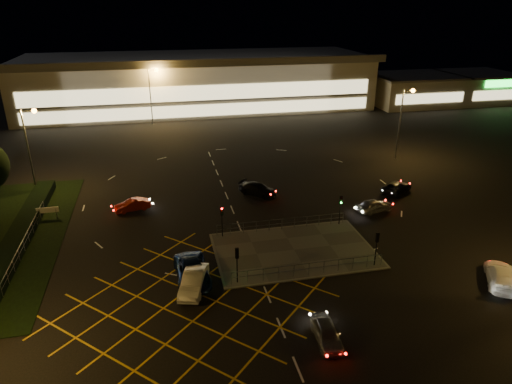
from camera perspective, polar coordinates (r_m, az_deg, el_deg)
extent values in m
plane|color=black|center=(43.43, 1.46, -6.35)|extent=(180.00, 180.00, 0.00)
cube|color=#4C4944|center=(42.21, 4.77, -7.27)|extent=(14.00, 9.00, 0.12)
cube|color=black|center=(49.43, -27.38, -4.65)|extent=(2.00, 26.00, 1.00)
cube|color=beige|center=(100.50, -7.27, 13.41)|extent=(70.00, 25.00, 10.00)
cube|color=slate|center=(99.80, -7.42, 16.35)|extent=(72.00, 26.50, 0.60)
cube|color=#FFEAA5|center=(88.20, -6.42, 12.14)|extent=(66.00, 0.20, 3.00)
cube|color=#FFEAA5|center=(88.84, -6.33, 10.11)|extent=(66.00, 0.20, 2.20)
cube|color=beige|center=(107.82, 18.96, 11.94)|extent=(18.00, 14.00, 6.00)
cube|color=slate|center=(107.33, 19.17, 13.59)|extent=(18.80, 14.80, 0.40)
cube|color=#FFEAA5|center=(102.03, 20.93, 10.89)|extent=(15.30, 0.20, 2.00)
cube|color=beige|center=(116.84, 25.85, 11.69)|extent=(14.00, 14.00, 6.00)
cube|color=slate|center=(116.39, 26.12, 13.20)|extent=(14.80, 14.80, 0.40)
cube|color=#FFEAA5|center=(111.52, 27.98, 10.66)|extent=(11.90, 0.20, 2.00)
cube|color=#19E533|center=(111.07, 28.24, 11.84)|extent=(7.00, 0.30, 1.40)
cylinder|color=slate|center=(58.96, -26.52, 4.48)|extent=(0.20, 0.20, 10.00)
cylinder|color=slate|center=(57.65, -26.68, 9.07)|extent=(1.40, 0.12, 0.12)
sphere|color=orange|center=(57.49, -25.99, 9.10)|extent=(0.56, 0.56, 0.56)
cylinder|color=slate|center=(67.76, 17.50, 7.98)|extent=(0.20, 0.20, 10.00)
cylinder|color=slate|center=(67.13, 18.52, 11.94)|extent=(1.40, 0.12, 0.12)
sphere|color=orange|center=(67.50, 19.04, 11.89)|extent=(0.56, 0.56, 0.56)
cylinder|color=slate|center=(86.29, -13.05, 11.47)|extent=(0.20, 0.20, 10.00)
cylinder|color=slate|center=(85.51, -12.86, 14.66)|extent=(1.40, 0.12, 0.12)
sphere|color=orange|center=(85.52, -12.37, 14.67)|extent=(0.56, 0.56, 0.56)
cylinder|color=slate|center=(96.61, 11.95, 12.73)|extent=(0.20, 0.20, 10.00)
cylinder|color=slate|center=(96.21, 12.59, 15.54)|extent=(1.40, 0.12, 0.12)
sphere|color=orange|center=(96.51, 12.98, 15.50)|extent=(0.56, 0.56, 0.56)
cylinder|color=black|center=(36.83, -2.37, -9.26)|extent=(0.10, 0.10, 3.00)
cube|color=black|center=(36.21, -2.40, -7.65)|extent=(0.28, 0.18, 0.90)
sphere|color=#19FF33|center=(36.32, -2.44, -7.55)|extent=(0.16, 0.16, 0.16)
cylinder|color=black|center=(40.35, 14.77, -6.99)|extent=(0.10, 0.10, 3.00)
cube|color=black|center=(39.78, 14.94, -5.49)|extent=(0.28, 0.18, 0.90)
sphere|color=#19FF33|center=(39.88, 14.86, -5.41)|extent=(0.16, 0.16, 0.16)
cylinder|color=black|center=(43.74, -4.26, -3.79)|extent=(0.10, 0.10, 3.00)
cube|color=black|center=(43.21, -4.31, -2.37)|extent=(0.28, 0.18, 0.90)
sphere|color=#FF0C0C|center=(43.10, -4.28, -2.44)|extent=(0.16, 0.16, 0.16)
cylinder|color=black|center=(46.73, 10.45, -2.30)|extent=(0.10, 0.10, 3.00)
cube|color=black|center=(46.24, 10.56, -0.96)|extent=(0.28, 0.18, 0.90)
sphere|color=#19FF33|center=(46.14, 10.62, -1.02)|extent=(0.16, 0.16, 0.16)
imported|color=silver|center=(32.24, 8.82, -17.02)|extent=(1.83, 3.97, 1.32)
imported|color=silver|center=(36.90, -7.78, -10.99)|extent=(2.94, 4.92, 1.53)
imported|color=#0C1E49|center=(38.07, -7.99, -9.79)|extent=(2.85, 5.78, 1.58)
imported|color=black|center=(53.58, 0.23, 0.36)|extent=(4.72, 4.68, 1.37)
imported|color=silver|center=(50.93, 14.56, -1.64)|extent=(4.45, 2.62, 1.42)
imported|color=maroon|center=(51.39, -15.23, -1.59)|extent=(3.99, 2.26, 1.24)
imported|color=black|center=(56.85, 17.17, 0.58)|extent=(4.90, 4.15, 1.25)
imported|color=white|center=(42.20, 28.33, -9.16)|extent=(4.48, 5.50, 1.50)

